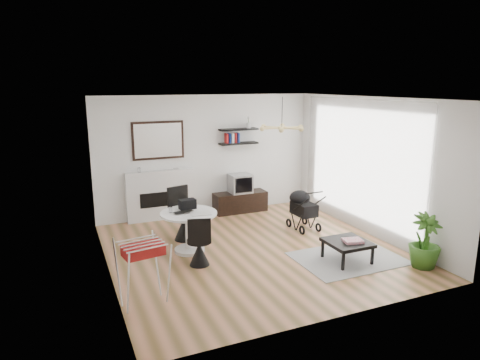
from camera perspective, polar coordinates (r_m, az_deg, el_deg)
name	(u,v)px	position (r m, az deg, el deg)	size (l,w,h in m)	color
floor	(253,250)	(7.83, 1.77, -9.30)	(5.00, 5.00, 0.00)	brown
ceiling	(254,98)	(7.26, 1.92, 10.85)	(5.00, 5.00, 0.00)	white
wall_back	(207,155)	(9.71, -4.44, 3.30)	(5.00, 5.00, 0.00)	white
wall_left	(104,191)	(6.79, -17.66, -1.42)	(5.00, 5.00, 0.00)	white
wall_right	(369,166)	(8.77, 16.81, 1.76)	(5.00, 5.00, 0.00)	white
sheer_curtain	(358,165)	(8.86, 15.48, 1.95)	(0.04, 3.60, 2.60)	white
fireplace	(161,189)	(9.48, -10.51, -1.21)	(1.50, 0.17, 2.16)	white
shelf_lower	(239,143)	(9.81, -0.19, 4.91)	(0.90, 0.25, 0.04)	black
shelf_upper	(239,129)	(9.77, -0.20, 6.77)	(0.90, 0.25, 0.04)	black
pendant_lamp	(282,128)	(7.89, 5.59, 6.94)	(0.90, 0.90, 0.10)	#D8BE71
tv_console	(240,202)	(10.00, 0.03, -2.94)	(1.24, 0.43, 0.46)	black
crt_tv	(240,183)	(9.89, 0.03, -0.45)	(0.49, 0.43, 0.43)	#A9A9AC
dining_table	(189,226)	(7.65, -6.81, -6.08)	(1.00, 1.00, 0.73)	white
laptop	(185,213)	(7.51, -7.39, -4.36)	(0.35, 0.23, 0.03)	black
black_bag	(187,204)	(7.77, -7.03, -3.20)	(0.29, 0.18, 0.18)	black
newspaper	(201,213)	(7.49, -5.29, -4.44)	(0.34, 0.28, 0.01)	silver
drinking_glass	(171,210)	(7.60, -9.24, -3.94)	(0.06, 0.06, 0.10)	white
chair_far	(184,223)	(8.31, -7.51, -5.73)	(0.52, 0.53, 1.02)	black
chair_near	(199,250)	(7.15, -5.45, -9.25)	(0.44, 0.45, 0.86)	black
drying_rack	(143,272)	(6.01, -12.78, -11.85)	(0.68, 0.65, 0.90)	white
stroller	(302,211)	(8.92, 8.33, -4.08)	(0.46, 0.74, 0.88)	black
rug	(348,258)	(7.69, 14.22, -10.09)	(1.78, 1.29, 0.01)	gray
coffee_table	(347,243)	(7.47, 14.14, -8.17)	(0.68, 0.68, 0.35)	black
magazines	(353,241)	(7.43, 14.79, -7.83)	(0.31, 0.24, 0.04)	#C63149
potted_plant	(425,241)	(7.61, 23.43, -7.45)	(0.50, 0.50, 0.90)	#32631C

